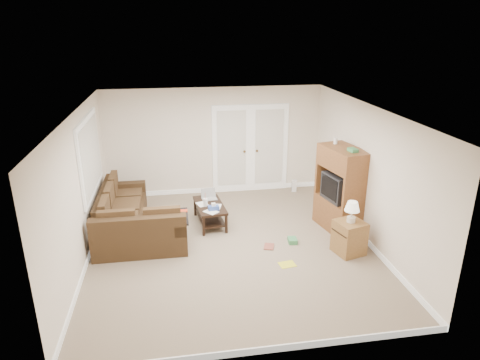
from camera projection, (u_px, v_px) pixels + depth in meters
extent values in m
plane|color=gray|center=(231.00, 246.00, 7.81)|extent=(5.50, 5.50, 0.00)
cube|color=silver|center=(230.00, 110.00, 6.95)|extent=(5.00, 5.50, 0.02)
cube|color=white|center=(80.00, 191.00, 7.01)|extent=(0.02, 5.50, 2.50)
cube|color=white|center=(367.00, 175.00, 7.76)|extent=(0.02, 5.50, 2.50)
cube|color=white|center=(214.00, 141.00, 9.93)|extent=(5.00, 0.02, 2.50)
cube|color=white|center=(265.00, 266.00, 4.83)|extent=(5.00, 0.02, 2.50)
cube|color=white|center=(231.00, 150.00, 10.04)|extent=(0.90, 0.04, 2.13)
cube|color=white|center=(269.00, 149.00, 10.18)|extent=(0.90, 0.04, 2.13)
cube|color=white|center=(232.00, 149.00, 10.00)|extent=(0.68, 0.02, 1.80)
cube|color=white|center=(269.00, 147.00, 10.14)|extent=(0.68, 0.02, 1.80)
cube|color=white|center=(90.00, 156.00, 7.83)|extent=(0.04, 1.92, 1.42)
cube|color=white|center=(91.00, 156.00, 7.84)|extent=(0.02, 1.74, 1.24)
cube|color=#3D2A17|center=(123.00, 217.00, 8.55)|extent=(0.82, 2.08, 0.38)
cube|color=#3D2A17|center=(106.00, 200.00, 8.38)|extent=(0.22, 2.08, 0.39)
cube|color=#3D2A17|center=(126.00, 187.00, 9.32)|extent=(0.81, 0.22, 0.20)
cube|color=#4E371F|center=(126.00, 205.00, 8.48)|extent=(0.55, 1.99, 0.11)
cube|color=#3D2A17|center=(141.00, 240.00, 7.65)|extent=(1.63, 0.82, 0.38)
cube|color=#3D2A17|center=(138.00, 228.00, 7.24)|extent=(1.63, 0.22, 0.39)
cube|color=#3D2A17|center=(180.00, 222.00, 7.65)|extent=(0.22, 0.81, 0.20)
cube|color=#4E371F|center=(140.00, 226.00, 7.63)|extent=(1.54, 0.55, 0.11)
cube|color=black|center=(180.00, 217.00, 7.61)|extent=(0.29, 0.72, 0.03)
cube|color=red|center=(179.00, 211.00, 7.79)|extent=(0.29, 0.11, 0.02)
cube|color=black|center=(210.00, 205.00, 8.56)|extent=(0.63, 1.09, 0.05)
cube|color=black|center=(210.00, 217.00, 8.65)|extent=(0.54, 1.01, 0.03)
cylinder|color=white|center=(205.00, 202.00, 8.46)|extent=(0.09, 0.09, 0.15)
cylinder|color=red|center=(205.00, 196.00, 8.41)|extent=(0.01, 0.01, 0.13)
cube|color=#2F4B9B|center=(214.00, 208.00, 8.28)|extent=(0.22, 0.13, 0.09)
cube|color=white|center=(211.00, 206.00, 8.46)|extent=(0.40, 0.60, 0.00)
cube|color=brown|center=(339.00, 214.00, 8.41)|extent=(0.77, 1.13, 0.62)
cube|color=brown|center=(344.00, 159.00, 8.02)|extent=(0.77, 1.13, 0.41)
cube|color=black|center=(340.00, 187.00, 8.21)|extent=(0.61, 0.71, 0.52)
cube|color=black|center=(329.00, 188.00, 8.12)|extent=(0.12, 0.53, 0.41)
cube|color=#3D864D|center=(353.00, 150.00, 7.71)|extent=(0.16, 0.21, 0.06)
cylinder|color=white|center=(336.00, 141.00, 8.20)|extent=(0.07, 0.07, 0.12)
cube|color=olive|center=(349.00, 237.00, 7.50)|extent=(0.57, 0.57, 0.60)
cylinder|color=beige|center=(351.00, 219.00, 7.38)|extent=(0.15, 0.15, 0.09)
cylinder|color=beige|center=(352.00, 214.00, 7.34)|extent=(0.03, 0.03, 0.13)
cone|color=beige|center=(352.00, 206.00, 7.29)|extent=(0.26, 0.26, 0.17)
cube|color=white|center=(294.00, 186.00, 10.32)|extent=(0.14, 0.12, 0.29)
cube|color=yellow|center=(287.00, 264.00, 7.22)|extent=(0.30, 0.25, 0.01)
cube|color=#3D864D|center=(292.00, 240.00, 7.93)|extent=(0.18, 0.23, 0.08)
imported|color=brown|center=(264.00, 246.00, 7.80)|extent=(0.25, 0.29, 0.02)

